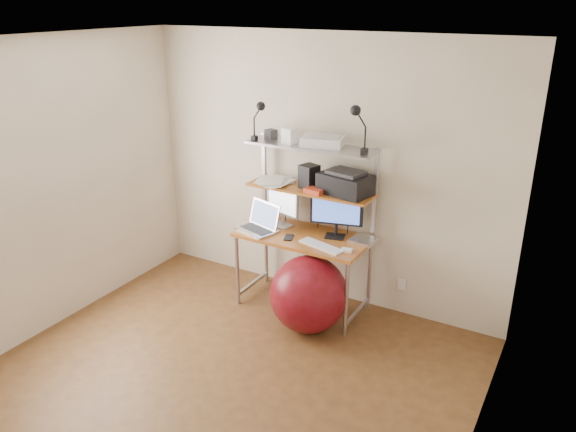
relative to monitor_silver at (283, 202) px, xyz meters
name	(u,v)px	position (x,y,z in m)	size (l,w,h in m)	color
room	(203,239)	(0.28, -1.55, 0.28)	(3.60, 3.60, 3.60)	brown
computer_desk	(307,211)	(0.28, -0.05, -0.02)	(1.20, 0.60, 1.57)	#A75E20
wall_outlet	(402,284)	(1.13, 0.23, -0.67)	(0.08, 0.01, 0.12)	white
monitor_silver	(283,202)	(0.00, 0.00, 0.00)	(0.39, 0.18, 0.44)	#B4B4B9
monitor_black	(337,212)	(0.55, 0.00, 0.00)	(0.47, 0.18, 0.47)	black
laptop	(261,224)	(-0.13, -0.19, -0.18)	(0.44, 0.39, 0.32)	silver
keyboard	(321,246)	(0.53, -0.26, -0.23)	(0.43, 0.12, 0.01)	white
mouse	(347,250)	(0.77, -0.24, -0.22)	(0.09, 0.06, 0.03)	white
mac_mini	(363,241)	(0.82, 0.00, -0.21)	(0.20, 0.20, 0.04)	silver
phone	(289,237)	(0.20, -0.23, -0.23)	(0.07, 0.14, 0.01)	black
printer	(346,183)	(0.61, 0.04, 0.28)	(0.49, 0.38, 0.21)	black
nas_cube	(309,176)	(0.26, 0.02, 0.28)	(0.15, 0.15, 0.21)	black
red_box	(314,191)	(0.37, -0.09, 0.20)	(0.17, 0.11, 0.05)	red
scanner	(323,141)	(0.38, 0.04, 0.62)	(0.40, 0.31, 0.09)	white
box_white	(289,136)	(0.09, -0.03, 0.65)	(0.12, 0.10, 0.14)	white
box_grey	(271,134)	(-0.14, 0.03, 0.62)	(0.09, 0.09, 0.09)	#323234
clip_lamp_left	(259,113)	(-0.18, -0.10, 0.84)	(0.14, 0.08, 0.36)	black
clip_lamp_right	(357,118)	(0.73, -0.05, 0.87)	(0.16, 0.09, 0.40)	black
exercise_ball	(309,294)	(0.50, -0.42, -0.63)	(0.68, 0.68, 0.68)	maroon
paper_stack	(274,181)	(-0.10, 0.01, 0.19)	(0.41, 0.40, 0.03)	white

